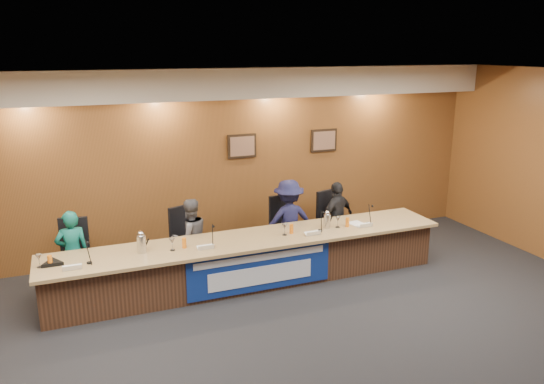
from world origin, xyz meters
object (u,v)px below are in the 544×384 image
Objects in this scene: banner at (261,270)px; carafe_right at (327,221)px; office_chair_c at (286,232)px; office_chair_d at (334,225)px; panelist_d at (337,218)px; carafe_left at (142,244)px; dais_body at (251,262)px; office_chair_b at (189,245)px; panelist_a at (73,253)px; panelist_c at (289,221)px; office_chair_a at (74,260)px; panelist_b at (190,238)px; speakerphone at (53,263)px.

carafe_right is (1.26, 0.37, 0.48)m from banner.
office_chair_c and office_chair_d have the same top height.
panelist_d reaches higher than carafe_left.
carafe_right is (0.37, -0.77, 0.38)m from office_chair_c.
office_chair_b is (-0.79, 0.72, 0.13)m from dais_body.
office_chair_c is at bearing 178.50° from panelist_a.
panelist_c reaches higher than panelist_a.
office_chair_b is at bearing -179.88° from panelist_a.
carafe_right is (3.79, -0.77, 0.38)m from office_chair_a.
panelist_b is at bearing 161.88° from carafe_right.
office_chair_a is at bearing 159.38° from office_chair_b.
office_chair_d is at bearing 12.48° from carafe_left.
carafe_left reaches higher than dais_body.
office_chair_b and office_chair_c have the same top height.
panelist_a is 1.01× the size of panelist_b.
panelist_a is 1.75m from office_chair_b.
office_chair_c is 2.65m from carafe_left.
office_chair_b is 2.60m from office_chair_d.
speakerphone reaches higher than office_chair_a.
panelist_b is 2.10m from speakerphone.
carafe_left reaches higher than office_chair_b.
carafe_left reaches higher than office_chair_a.
carafe_right reaches higher than office_chair_a.
banner is at bearing 52.89° from panelist_c.
banner is 8.81× the size of carafe_left.
panelist_c is 3.43m from office_chair_a.
panelist_a reaches higher than panelist_b.
office_chair_b is at bearing 0.11° from panelist_c.
dais_body is 2.63m from office_chair_a.
speakerphone is at bearing 172.25° from office_chair_d.
office_chair_b is (1.74, 0.00, 0.00)m from office_chair_a.
carafe_right is (2.88, -0.01, -0.01)m from carafe_left.
office_chair_c is at bearing -86.49° from panelist_c.
office_chair_b is at bearing 174.68° from office_chair_c.
panelist_d reaches higher than panelist_b.
panelist_b is at bearing 3.51° from panelist_c.
office_chair_d is (0.92, 0.10, -0.23)m from panelist_c.
office_chair_b is at bearing -102.12° from panelist_b.
banner is at bearing -12.92° from office_chair_a.
carafe_right is (3.79, -0.67, 0.23)m from panelist_a.
office_chair_a is (-2.53, 1.14, 0.10)m from banner.
carafe_left is at bearing -168.50° from office_chair_c.
speakerphone is (-4.04, 0.01, -0.09)m from carafe_right.
panelist_c reaches higher than dais_body.
panelist_d is (0.92, 0.00, -0.06)m from panelist_c.
dais_body is 1.08m from office_chair_b.
carafe_left is at bearing -28.75° from office_chair_a.
panelist_d is (4.34, 0.00, 0.01)m from panelist_a.
panelist_c is 0.95m from office_chair_d.
office_chair_b is 2.22m from carafe_right.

